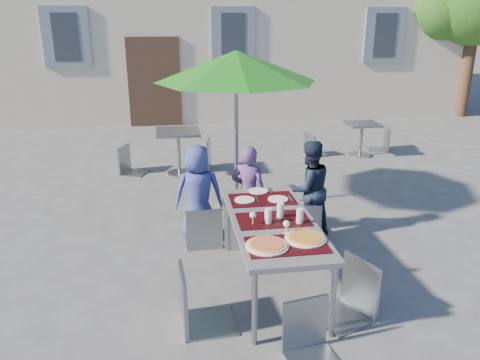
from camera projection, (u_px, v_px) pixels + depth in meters
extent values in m
plane|color=#49494C|center=(323.00, 259.00, 5.38)|extent=(90.00, 90.00, 0.00)
cube|color=#3A271C|center=(154.00, 82.00, 11.71)|extent=(1.30, 0.06, 2.20)
cube|color=slate|center=(66.00, 37.00, 11.06)|extent=(1.10, 0.06, 1.40)
cube|color=#262B33|center=(66.00, 37.00, 11.04)|extent=(0.60, 0.04, 1.10)
cube|color=slate|center=(233.00, 36.00, 11.63)|extent=(1.10, 0.06, 1.40)
cube|color=#262B33|center=(233.00, 36.00, 11.62)|extent=(0.60, 0.04, 1.10)
cube|color=slate|center=(385.00, 35.00, 12.20)|extent=(1.10, 0.06, 1.40)
cube|color=#262B33|center=(385.00, 35.00, 12.19)|extent=(0.60, 0.04, 1.10)
cylinder|color=#49311F|center=(467.00, 65.00, 12.85)|extent=(0.36, 0.36, 2.80)
sphere|color=#1E5115|center=(442.00, 3.00, 12.49)|extent=(2.00, 2.00, 2.00)
cube|color=#424247|center=(273.00, 222.00, 4.60)|extent=(0.80, 1.85, 0.05)
cylinder|color=gray|center=(254.00, 309.00, 3.87)|extent=(0.05, 0.05, 0.70)
cylinder|color=gray|center=(333.00, 302.00, 3.97)|extent=(0.05, 0.05, 0.70)
cylinder|color=gray|center=(228.00, 223.00, 5.49)|extent=(0.05, 0.05, 0.70)
cylinder|color=gray|center=(284.00, 220.00, 5.58)|extent=(0.05, 0.05, 0.70)
cube|color=black|center=(287.00, 245.00, 4.08)|extent=(0.70, 0.42, 0.01)
cube|color=black|center=(273.00, 220.00, 4.59)|extent=(0.70, 0.42, 0.01)
cube|color=black|center=(262.00, 199.00, 5.11)|extent=(0.70, 0.42, 0.01)
cylinder|color=white|center=(267.00, 246.00, 4.05)|extent=(0.38, 0.38, 0.01)
cylinder|color=tan|center=(267.00, 244.00, 4.04)|extent=(0.34, 0.34, 0.01)
cylinder|color=#AC3E10|center=(267.00, 244.00, 4.04)|extent=(0.30, 0.30, 0.01)
cylinder|color=white|center=(305.00, 239.00, 4.18)|extent=(0.37, 0.37, 0.01)
cylinder|color=tan|center=(305.00, 237.00, 4.17)|extent=(0.33, 0.33, 0.01)
cylinder|color=#9E440A|center=(305.00, 237.00, 4.17)|extent=(0.29, 0.29, 0.01)
cylinder|color=silver|center=(268.00, 216.00, 4.49)|extent=(0.07, 0.07, 0.15)
cylinder|color=silver|center=(280.00, 211.00, 4.62)|extent=(0.07, 0.07, 0.15)
cylinder|color=silver|center=(300.00, 216.00, 4.49)|extent=(0.07, 0.07, 0.15)
cylinder|color=silver|center=(253.00, 224.00, 4.49)|extent=(0.06, 0.06, 0.00)
cylinder|color=silver|center=(253.00, 221.00, 4.47)|extent=(0.01, 0.01, 0.08)
sphere|color=silver|center=(253.00, 215.00, 4.45)|extent=(0.06, 0.06, 0.06)
cylinder|color=silver|center=(286.00, 233.00, 4.30)|extent=(0.06, 0.06, 0.00)
cylinder|color=silver|center=(286.00, 230.00, 4.29)|extent=(0.01, 0.01, 0.08)
sphere|color=silver|center=(286.00, 224.00, 4.27)|extent=(0.06, 0.06, 0.06)
cylinder|color=white|center=(245.00, 200.00, 5.07)|extent=(0.22, 0.22, 0.01)
cube|color=#9D9FA4|center=(257.00, 199.00, 5.09)|extent=(0.02, 0.18, 0.00)
cylinder|color=white|center=(278.00, 199.00, 5.09)|extent=(0.22, 0.22, 0.01)
cube|color=#9D9FA4|center=(290.00, 198.00, 5.11)|extent=(0.02, 0.18, 0.00)
cylinder|color=white|center=(258.00, 191.00, 5.33)|extent=(0.22, 0.22, 0.01)
cube|color=#9D9FA4|center=(270.00, 190.00, 5.35)|extent=(0.02, 0.18, 0.00)
imported|color=#313D88|center=(199.00, 193.00, 5.70)|extent=(0.61, 0.41, 1.21)
imported|color=#5A356E|center=(248.00, 193.00, 5.73)|extent=(0.51, 0.44, 1.20)
imported|color=#182136|center=(309.00, 189.00, 5.82)|extent=(0.66, 0.48, 1.23)
cube|color=gray|center=(203.00, 208.00, 5.64)|extent=(0.44, 0.44, 0.03)
cube|color=gray|center=(204.00, 194.00, 5.36)|extent=(0.43, 0.04, 0.51)
cylinder|color=gray|center=(216.00, 218.00, 5.92)|extent=(0.02, 0.02, 0.45)
cylinder|color=gray|center=(187.00, 220.00, 5.86)|extent=(0.02, 0.02, 0.45)
cylinder|color=gray|center=(220.00, 231.00, 5.57)|extent=(0.02, 0.02, 0.45)
cylinder|color=gray|center=(189.00, 233.00, 5.52)|extent=(0.02, 0.02, 0.45)
cube|color=#8F939A|center=(243.00, 209.00, 5.63)|extent=(0.50, 0.50, 0.03)
cube|color=#8F939A|center=(242.00, 196.00, 5.36)|extent=(0.41, 0.12, 0.50)
cylinder|color=#8F939A|center=(259.00, 221.00, 5.86)|extent=(0.02, 0.02, 0.44)
cylinder|color=#8F939A|center=(230.00, 220.00, 5.89)|extent=(0.02, 0.02, 0.44)
cylinder|color=#8F939A|center=(257.00, 233.00, 5.53)|extent=(0.02, 0.02, 0.44)
cylinder|color=#8F939A|center=(227.00, 232.00, 5.55)|extent=(0.02, 0.02, 0.44)
cube|color=gray|center=(303.00, 203.00, 5.79)|extent=(0.52, 0.52, 0.03)
cube|color=gray|center=(305.00, 189.00, 5.52)|extent=(0.43, 0.13, 0.51)
cylinder|color=gray|center=(316.00, 215.00, 6.03)|extent=(0.02, 0.02, 0.45)
cylinder|color=gray|center=(287.00, 214.00, 6.06)|extent=(0.02, 0.02, 0.45)
cylinder|color=gray|center=(318.00, 227.00, 5.68)|extent=(0.02, 0.02, 0.45)
cylinder|color=gray|center=(288.00, 226.00, 5.71)|extent=(0.02, 0.02, 0.45)
cube|color=slate|center=(208.00, 275.00, 4.08)|extent=(0.50, 0.50, 0.03)
cube|color=slate|center=(181.00, 249.00, 3.95)|extent=(0.06, 0.47, 0.56)
cylinder|color=slate|center=(235.00, 310.00, 4.02)|extent=(0.02, 0.02, 0.49)
cylinder|color=slate|center=(227.00, 286.00, 4.39)|extent=(0.02, 0.02, 0.49)
cylinder|color=slate|center=(189.00, 316.00, 3.94)|extent=(0.02, 0.02, 0.49)
cylinder|color=slate|center=(184.00, 291.00, 4.31)|extent=(0.02, 0.02, 0.49)
cube|color=gray|center=(344.00, 272.00, 4.18)|extent=(0.59, 0.59, 0.03)
cube|color=gray|center=(365.00, 239.00, 4.19)|extent=(0.20, 0.43, 0.54)
cylinder|color=gray|center=(312.00, 291.00, 4.32)|extent=(0.02, 0.02, 0.47)
cylinder|color=gray|center=(341.00, 313.00, 4.01)|extent=(0.02, 0.02, 0.47)
cylinder|color=gray|center=(344.00, 280.00, 4.51)|extent=(0.02, 0.02, 0.47)
cylinder|color=gray|center=(373.00, 300.00, 4.19)|extent=(0.02, 0.02, 0.47)
cube|color=gray|center=(317.00, 317.00, 3.62)|extent=(0.47, 0.47, 0.03)
cube|color=gray|center=(307.00, 278.00, 3.72)|extent=(0.40, 0.10, 0.48)
cylinder|color=gray|center=(306.00, 360.00, 3.49)|extent=(0.02, 0.02, 0.42)
cylinder|color=gray|center=(346.00, 350.00, 3.59)|extent=(0.02, 0.02, 0.42)
cylinder|color=gray|center=(287.00, 332.00, 3.80)|extent=(0.02, 0.02, 0.42)
cylinder|color=gray|center=(324.00, 324.00, 3.90)|extent=(0.02, 0.02, 0.42)
cylinder|color=#9D9FA4|center=(236.00, 205.00, 6.83)|extent=(0.50, 0.50, 0.09)
cylinder|color=gray|center=(236.00, 139.00, 6.50)|extent=(0.06, 0.06, 2.07)
cone|color=#1A6D18|center=(236.00, 66.00, 6.18)|extent=(2.19, 2.19, 0.41)
cylinder|color=#9D9FA4|center=(180.00, 173.00, 8.29)|extent=(0.44, 0.44, 0.04)
cylinder|color=gray|center=(179.00, 154.00, 8.18)|extent=(0.06, 0.06, 0.74)
cube|color=gray|center=(178.00, 132.00, 8.04)|extent=(0.74, 0.74, 0.04)
cube|color=gray|center=(134.00, 149.00, 8.22)|extent=(0.54, 0.54, 0.03)
cube|color=gray|center=(122.00, 135.00, 8.18)|extent=(0.19, 0.39, 0.49)
cylinder|color=gray|center=(139.00, 165.00, 8.08)|extent=(0.02, 0.02, 0.43)
cylinder|color=gray|center=(148.00, 160.00, 8.41)|extent=(0.02, 0.02, 0.43)
cylinder|color=gray|center=(121.00, 164.00, 8.17)|extent=(0.02, 0.02, 0.43)
cylinder|color=gray|center=(130.00, 158.00, 8.50)|extent=(0.02, 0.02, 0.43)
cube|color=#929A9E|center=(196.00, 143.00, 8.46)|extent=(0.54, 0.54, 0.03)
cube|color=#929A9E|center=(208.00, 128.00, 8.36)|extent=(0.12, 0.46, 0.55)
cylinder|color=#929A9E|center=(188.00, 153.00, 8.74)|extent=(0.02, 0.02, 0.48)
cylinder|color=#929A9E|center=(184.00, 159.00, 8.37)|extent=(0.02, 0.02, 0.48)
cylinder|color=#929A9E|center=(209.00, 153.00, 8.72)|extent=(0.02, 0.02, 0.48)
cylinder|color=#929A9E|center=(206.00, 159.00, 8.35)|extent=(0.02, 0.02, 0.48)
cylinder|color=#9D9FA4|center=(360.00, 155.00, 9.44)|extent=(0.44, 0.44, 0.04)
cylinder|color=gray|center=(361.00, 140.00, 9.34)|extent=(0.06, 0.06, 0.62)
cube|color=gray|center=(362.00, 124.00, 9.23)|extent=(0.62, 0.62, 0.04)
cube|color=gray|center=(317.00, 135.00, 9.38)|extent=(0.47, 0.47, 0.03)
cube|color=gray|center=(310.00, 125.00, 9.24)|extent=(0.14, 0.36, 0.44)
cylinder|color=gray|center=(328.00, 146.00, 9.38)|extent=(0.02, 0.02, 0.39)
cylinder|color=gray|center=(318.00, 143.00, 9.65)|extent=(0.02, 0.02, 0.39)
cylinder|color=gray|center=(315.00, 148.00, 9.25)|extent=(0.02, 0.02, 0.39)
cylinder|color=gray|center=(305.00, 144.00, 9.52)|extent=(0.02, 0.02, 0.39)
cube|color=#949A9F|center=(378.00, 130.00, 9.72)|extent=(0.46, 0.46, 0.03)
cube|color=#949A9F|center=(389.00, 119.00, 9.64)|extent=(0.09, 0.40, 0.47)
cylinder|color=#949A9F|center=(367.00, 138.00, 9.95)|extent=(0.02, 0.02, 0.42)
cylinder|color=#949A9F|center=(371.00, 142.00, 9.63)|extent=(0.02, 0.02, 0.42)
cylinder|color=#949A9F|center=(383.00, 138.00, 9.95)|extent=(0.02, 0.02, 0.42)
cylinder|color=#949A9F|center=(388.00, 142.00, 9.62)|extent=(0.02, 0.02, 0.42)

